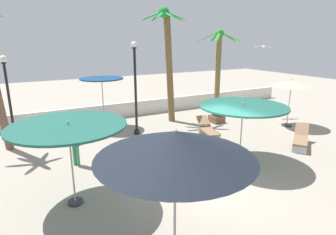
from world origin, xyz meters
name	(u,v)px	position (x,y,z in m)	size (l,w,h in m)	color
ground_plane	(214,181)	(0.00, 0.00, 0.00)	(56.00, 56.00, 0.00)	#9E9384
boundary_wall	(121,110)	(0.00, 9.08, 0.44)	(25.20, 0.30, 0.88)	silver
patio_umbrella_0	(291,84)	(7.26, 3.08, 2.28)	(2.20, 2.20, 2.54)	#333338
patio_umbrella_1	(68,128)	(-4.27, 0.84, 2.24)	(3.07, 3.07, 2.44)	#333338
patio_umbrella_2	(175,145)	(-2.95, -2.51, 2.65)	(2.97, 2.97, 2.96)	#333338
patio_umbrella_3	(243,108)	(1.73, 0.72, 2.12)	(3.16, 3.16, 2.34)	#333338
patio_umbrella_4	(102,82)	(-1.47, 7.50, 2.40)	(2.18, 2.18, 2.75)	#333338
palm_tree_0	(218,61)	(6.19, 7.82, 3.16)	(2.60, 2.77, 5.14)	brown
palm_tree_2	(168,54)	(2.02, 6.91, 3.75)	(2.40, 2.40, 6.14)	brown
lamp_post_0	(135,87)	(-0.37, 5.70, 2.35)	(0.29, 0.29, 4.42)	black
lamp_post_1	(8,90)	(-5.69, 8.35, 2.22)	(0.33, 0.33, 3.81)	black
lounge_chair_0	(301,138)	(5.21, 0.72, 0.39)	(1.86, 1.53, 0.84)	#B7B7BC
lounge_chair_1	(207,129)	(2.43, 3.70, 0.40)	(1.01, 1.94, 0.82)	#B7B7BC
guest_0	(75,142)	(-3.71, 3.42, 0.92)	(0.41, 0.46, 1.53)	#3F8C59
seagull_0	(263,46)	(7.54, 5.46, 4.12)	(0.99, 0.54, 0.17)	white
planter	(217,116)	(4.36, 5.44, 0.38)	(0.70, 0.70, 0.85)	brown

